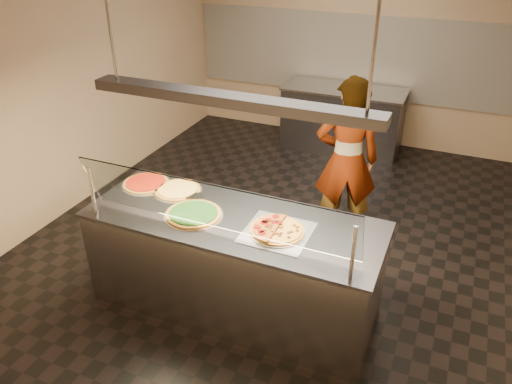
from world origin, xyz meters
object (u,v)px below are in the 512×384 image
at_px(perforated_tray, 277,232).
at_px(pizza_spatula, 189,191).
at_px(pizza_tomato, 146,183).
at_px(serving_counter, 234,263).
at_px(heat_lamp_housing, 230,100).
at_px(half_pizza_sausage, 290,233).
at_px(half_pizza_pepperoni, 265,226).
at_px(sneeze_guard, 212,207).
at_px(worker, 347,161).
at_px(prep_table, 342,119).
at_px(pizza_cheese, 178,190).
at_px(pizza_spinach, 194,214).

height_order(perforated_tray, pizza_spatula, pizza_spatula).
bearing_deg(perforated_tray, pizza_tomato, 169.08).
distance_m(serving_counter, heat_lamp_housing, 1.48).
bearing_deg(half_pizza_sausage, half_pizza_pepperoni, 179.61).
bearing_deg(serving_counter, pizza_tomato, 167.62).
bearing_deg(sneeze_guard, half_pizza_pepperoni, 43.21).
distance_m(sneeze_guard, heat_lamp_housing, 0.80).
xyz_separation_m(pizza_tomato, heat_lamp_housing, (1.00, -0.22, 1.01)).
xyz_separation_m(half_pizza_pepperoni, pizza_spatula, (-0.85, 0.27, -0.01)).
bearing_deg(worker, prep_table, -93.68).
bearing_deg(sneeze_guard, prep_table, 90.52).
relative_size(pizza_spatula, prep_table, 0.14).
distance_m(sneeze_guard, worker, 1.98).
relative_size(sneeze_guard, prep_table, 1.29).
bearing_deg(pizza_cheese, half_pizza_sausage, -13.24).
xyz_separation_m(half_pizza_sausage, heat_lamp_housing, (-0.52, 0.05, 0.99)).
relative_size(perforated_tray, half_pizza_pepperoni, 1.21).
bearing_deg(perforated_tray, worker, 84.09).
bearing_deg(half_pizza_pepperoni, serving_counter, 170.37).
xyz_separation_m(perforated_tray, half_pizza_sausage, (0.10, -0.00, 0.02)).
xyz_separation_m(serving_counter, perforated_tray, (0.41, -0.05, 0.47)).
relative_size(prep_table, heat_lamp_housing, 0.77).
relative_size(pizza_tomato, worker, 0.25).
distance_m(prep_table, heat_lamp_housing, 4.12).
distance_m(serving_counter, pizza_tomato, 1.13).
distance_m(sneeze_guard, half_pizza_pepperoni, 0.50).
bearing_deg(perforated_tray, pizza_cheese, 165.57).
bearing_deg(pizza_spatula, half_pizza_sausage, -14.21).
relative_size(sneeze_guard, worker, 1.26).
bearing_deg(heat_lamp_housing, pizza_cheese, 161.35).
bearing_deg(half_pizza_sausage, serving_counter, 174.05).
distance_m(sneeze_guard, pizza_tomato, 1.19).
distance_m(sneeze_guard, pizza_spatula, 0.82).
bearing_deg(serving_counter, pizza_cheese, 161.35).
xyz_separation_m(prep_table, worker, (0.61, -2.31, 0.43)).
relative_size(half_pizza_sausage, pizza_cheese, 0.97).
bearing_deg(prep_table, sneeze_guard, -89.48).
relative_size(worker, heat_lamp_housing, 0.78).
height_order(pizza_spinach, prep_table, pizza_spinach).
xyz_separation_m(pizza_cheese, heat_lamp_housing, (0.66, -0.22, 1.01)).
distance_m(perforated_tray, worker, 1.59).
distance_m(half_pizza_pepperoni, prep_table, 3.94).
bearing_deg(worker, half_pizza_sausage, 69.29).
relative_size(perforated_tray, heat_lamp_housing, 0.23).
relative_size(pizza_spinach, pizza_tomato, 1.11).
relative_size(half_pizza_pepperoni, pizza_spinach, 0.86).
distance_m(pizza_spinach, pizza_tomato, 0.75).
bearing_deg(half_pizza_pepperoni, pizza_spinach, -176.51).
bearing_deg(pizza_spinach, perforated_tray, 2.96).
relative_size(half_pizza_sausage, worker, 0.24).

